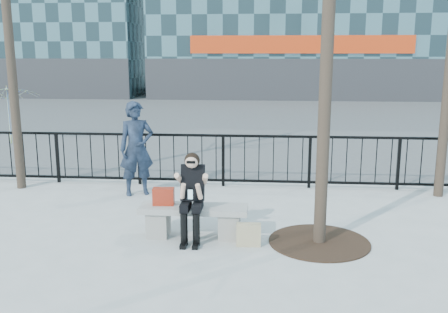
{
  "coord_description": "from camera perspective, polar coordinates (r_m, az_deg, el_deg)",
  "views": [
    {
      "loc": [
        1.07,
        -7.21,
        2.79
      ],
      "look_at": [
        0.4,
        0.8,
        1.1
      ],
      "focal_mm": 40.0,
      "sensor_mm": 36.0,
      "label": 1
    }
  ],
  "objects": [
    {
      "name": "ground",
      "position": [
        7.8,
        -3.46,
        -9.1
      ],
      "size": [
        120.0,
        120.0,
        0.0
      ],
      "primitive_type": "plane",
      "color": "#999994",
      "rests_on": "ground"
    },
    {
      "name": "street_surface",
      "position": [
        22.4,
        2.01,
        4.73
      ],
      "size": [
        60.0,
        23.0,
        0.01
      ],
      "primitive_type": "cube",
      "color": "#474747",
      "rests_on": "ground"
    },
    {
      "name": "railing",
      "position": [
        10.5,
        -1.18,
        -0.42
      ],
      "size": [
        14.0,
        0.06,
        1.1
      ],
      "color": "black",
      "rests_on": "ground"
    },
    {
      "name": "tree_grate",
      "position": [
        7.67,
        10.82,
        -9.56
      ],
      "size": [
        1.5,
        1.5,
        0.02
      ],
      "primitive_type": "cylinder",
      "color": "black",
      "rests_on": "ground"
    },
    {
      "name": "bench_main",
      "position": [
        7.7,
        -3.49,
        -7.01
      ],
      "size": [
        1.65,
        0.46,
        0.49
      ],
      "color": "slate",
      "rests_on": "ground"
    },
    {
      "name": "seated_woman",
      "position": [
        7.43,
        -3.7,
        -4.71
      ],
      "size": [
        0.5,
        0.64,
        1.34
      ],
      "color": "black",
      "rests_on": "ground"
    },
    {
      "name": "handbag",
      "position": [
        7.7,
        -6.93,
        -4.56
      ],
      "size": [
        0.33,
        0.17,
        0.27
      ],
      "primitive_type": "cube",
      "rotation": [
        0.0,
        0.0,
        0.06
      ],
      "color": "maroon",
      "rests_on": "bench_main"
    },
    {
      "name": "shopping_bag",
      "position": [
        7.39,
        2.83,
        -8.92
      ],
      "size": [
        0.36,
        0.15,
        0.34
      ],
      "primitive_type": "cube",
      "rotation": [
        0.0,
        0.0,
        0.05
      ],
      "color": "#C3BB8A",
      "rests_on": "ground"
    },
    {
      "name": "standing_man",
      "position": [
        9.93,
        -9.97,
        0.9
      ],
      "size": [
        0.8,
        0.69,
        1.86
      ],
      "primitive_type": "imported",
      "rotation": [
        0.0,
        0.0,
        0.43
      ],
      "color": "black",
      "rests_on": "ground"
    },
    {
      "name": "vendor_umbrella",
      "position": [
        16.59,
        -23.49,
        4.35
      ],
      "size": [
        2.32,
        2.35,
        1.8
      ],
      "primitive_type": "imported",
      "rotation": [
        0.0,
        0.0,
        -0.2
      ],
      "color": "yellow",
      "rests_on": "ground"
    }
  ]
}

